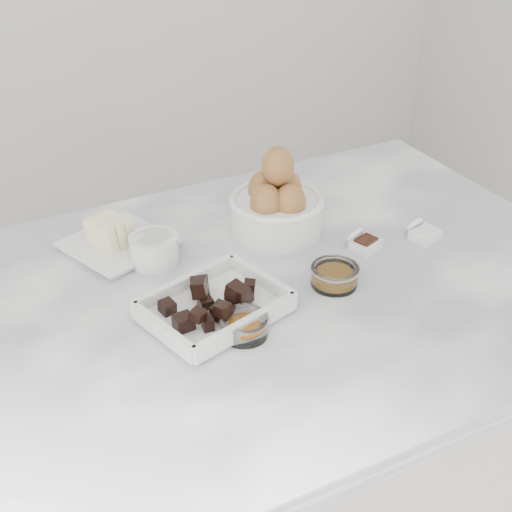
{
  "coord_description": "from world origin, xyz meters",
  "views": [
    {
      "loc": [
        -0.45,
        -0.86,
        1.61
      ],
      "look_at": [
        0.02,
        0.03,
        0.98
      ],
      "focal_mm": 50.0,
      "sensor_mm": 36.0,
      "label": 1
    }
  ],
  "objects": [
    {
      "name": "chocolate_dish",
      "position": [
        -0.09,
        -0.04,
        0.96
      ],
      "size": [
        0.25,
        0.21,
        0.06
      ],
      "color": "white",
      "rests_on": "marble_slab"
    },
    {
      "name": "butter_plate",
      "position": [
        -0.16,
        0.22,
        0.96
      ],
      "size": [
        0.21,
        0.21,
        0.07
      ],
      "color": "white",
      "rests_on": "marble_slab"
    },
    {
      "name": "zest_bowl",
      "position": [
        -0.07,
        -0.1,
        0.96
      ],
      "size": [
        0.08,
        0.08,
        0.03
      ],
      "color": "white",
      "rests_on": "marble_slab"
    },
    {
      "name": "honey_bowl",
      "position": [
        0.12,
        -0.05,
        0.96
      ],
      "size": [
        0.08,
        0.08,
        0.04
      ],
      "color": "white",
      "rests_on": "marble_slab"
    },
    {
      "name": "cabinet",
      "position": [
        0.0,
        0.0,
        0.45
      ],
      "size": [
        1.1,
        0.7,
        0.9
      ],
      "primitive_type": "cube",
      "color": "beige",
      "rests_on": "ground"
    },
    {
      "name": "egg_bowl",
      "position": [
        0.13,
        0.15,
        0.99
      ],
      "size": [
        0.18,
        0.18,
        0.17
      ],
      "color": "white",
      "rests_on": "marble_slab"
    },
    {
      "name": "marble_slab",
      "position": [
        0.0,
        0.0,
        0.92
      ],
      "size": [
        1.2,
        0.8,
        0.04
      ],
      "primitive_type": "cube",
      "color": "white",
      "rests_on": "cabinet"
    },
    {
      "name": "salt_spoon",
      "position": [
        0.35,
        0.0,
        0.95
      ],
      "size": [
        0.06,
        0.07,
        0.04
      ],
      "color": "white",
      "rests_on": "marble_slab"
    },
    {
      "name": "sugar_ramekin",
      "position": [
        -0.12,
        0.15,
        0.97
      ],
      "size": [
        0.09,
        0.09,
        0.05
      ],
      "color": "white",
      "rests_on": "marble_slab"
    },
    {
      "name": "vanilla_spoon",
      "position": [
        0.23,
        0.02,
        0.95
      ],
      "size": [
        0.06,
        0.07,
        0.04
      ],
      "color": "white",
      "rests_on": "marble_slab"
    },
    {
      "name": "room_shell",
      "position": [
        0.0,
        0.0,
        1.4
      ],
      "size": [
        4.0,
        4.0,
        2.8
      ],
      "primitive_type": null,
      "color": "silver",
      "rests_on": "ground"
    }
  ]
}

